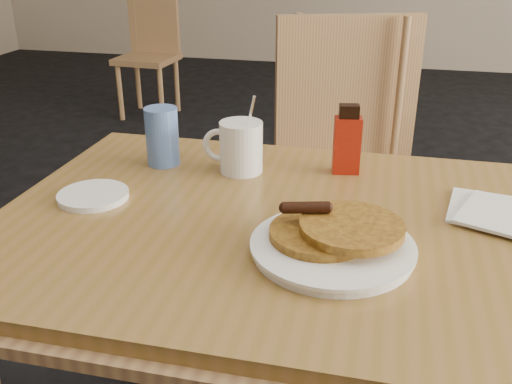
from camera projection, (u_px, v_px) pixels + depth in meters
main_table at (309, 243)px, 1.02m from camera, size 1.16×0.79×0.75m
chair_main_far at (340, 153)px, 1.76m from camera, size 0.57×0.58×0.99m
chair_wall_extra at (150, 44)px, 4.04m from camera, size 0.40×0.41×0.84m
pancake_plate at (333, 241)px, 0.90m from camera, size 0.26×0.26×0.07m
coffee_mug at (240, 146)px, 1.19m from camera, size 0.13×0.09×0.17m
syrup_bottle at (347, 142)px, 1.18m from camera, size 0.06×0.04×0.15m
napkin_stack at (501, 214)px, 1.01m from camera, size 0.21×0.22×0.01m
blue_tumbler at (162, 136)px, 1.22m from camera, size 0.09×0.09×0.13m
side_saucer at (93, 196)px, 1.08m from camera, size 0.15×0.15×0.01m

